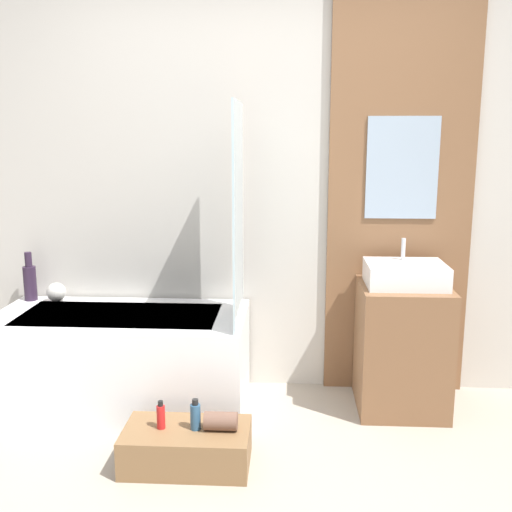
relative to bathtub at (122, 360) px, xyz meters
name	(u,v)px	position (x,y,z in m)	size (l,w,h in m)	color
wall_tiled_back	(269,182)	(0.85, 0.41, 1.01)	(4.20, 0.06, 2.60)	beige
wall_wood_accent	(401,183)	(1.64, 0.36, 1.02)	(0.86, 0.04, 2.60)	brown
bathtub	(122,360)	(0.00, 0.00, 0.00)	(1.46, 0.72, 0.57)	white
glass_shower_screen	(238,214)	(0.70, -0.07, 0.88)	(0.01, 0.53, 1.20)	silver
wooden_step_bench	(187,447)	(0.49, -0.63, -0.19)	(0.61, 0.35, 0.19)	olive
vanity_cabinet	(402,347)	(1.64, 0.08, 0.09)	(0.50, 0.51, 0.74)	brown
sink	(405,274)	(1.64, 0.08, 0.52)	(0.44, 0.36, 0.26)	white
vase_tall_dark	(30,281)	(-0.64, 0.27, 0.41)	(0.08, 0.08, 0.31)	#2D1E33
vase_round_light	(56,292)	(-0.47, 0.25, 0.34)	(0.12, 0.12, 0.12)	silver
bottle_soap_primary	(161,416)	(0.37, -0.63, -0.03)	(0.04, 0.04, 0.14)	red
bottle_soap_secondary	(195,416)	(0.54, -0.63, -0.03)	(0.05, 0.05, 0.15)	#2D567A
towel_roll	(221,421)	(0.66, -0.63, -0.05)	(0.09, 0.09, 0.16)	brown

